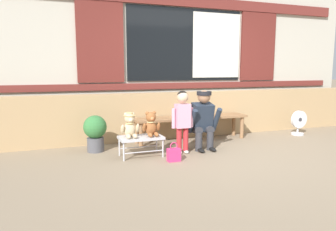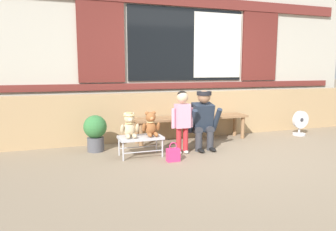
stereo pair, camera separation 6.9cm
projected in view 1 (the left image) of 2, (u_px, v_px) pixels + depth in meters
name	position (u px, v px, depth m)	size (l,w,h in m)	color
ground_plane	(233.00, 154.00, 4.83)	(60.00, 60.00, 0.00)	#84725B
brick_low_wall	(194.00, 114.00, 6.10)	(7.58, 0.25, 0.85)	tan
shop_facade	(184.00, 43.00, 6.38)	(7.73, 0.26, 3.60)	#B7B2A3
wooden_bench_long	(191.00, 120.00, 5.69)	(2.10, 0.40, 0.44)	#8E6642
small_display_bench	(141.00, 139.00, 4.66)	(0.64, 0.36, 0.30)	#BCBCC1
teddy_bear_with_hat	(130.00, 126.00, 4.58)	(0.28, 0.27, 0.36)	#CCB289
teddy_bear_plain	(151.00, 125.00, 4.69)	(0.28, 0.26, 0.36)	#93562D
child_standing	(183.00, 115.00, 4.79)	(0.35, 0.18, 0.96)	#B7282D
adult_crouching	(203.00, 120.00, 5.05)	(0.50, 0.49, 0.95)	#333338
handbag_on_ground	(174.00, 154.00, 4.45)	(0.18, 0.11, 0.27)	#E53370
potted_plant	(95.00, 131.00, 4.94)	(0.36, 0.36, 0.57)	#4C4C51
floor_fan	(299.00, 123.00, 6.19)	(0.34, 0.24, 0.48)	silver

